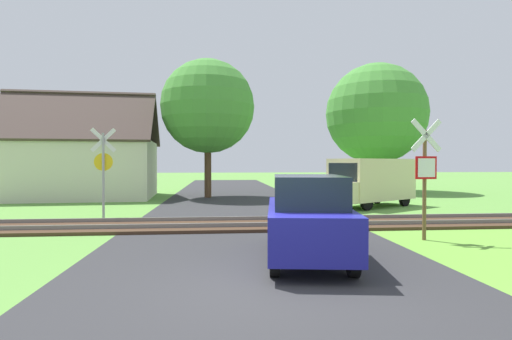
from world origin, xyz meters
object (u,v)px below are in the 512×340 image
Objects in this scene: mail_truck at (370,180)px; parked_car at (308,217)px; tree_far at (376,114)px; crossing_sign_far at (103,166)px; house at (82,166)px; stop_sign_near at (425,172)px; tree_center at (208,107)px.

mail_truck is 1.23× the size of parked_car.
tree_far is 1.79× the size of mail_truck.
crossing_sign_far is at bearing 74.83° from mail_truck.
crossing_sign_far is at bearing -71.55° from house.
house reaches higher than parked_car.
crossing_sign_far is at bearing -30.66° from stop_sign_near.
parked_car is (5.98, -6.33, -1.06)m from crossing_sign_far.
tree_far reaches higher than mail_truck.
house is 2.14× the size of parked_car.
crossing_sign_far is at bearing 141.12° from parked_car.
stop_sign_near is at bearing 34.00° from parked_car.
crossing_sign_far is 0.64× the size of mail_truck.
house is (-13.46, 14.19, 0.08)m from stop_sign_near.
tree_center is 16.41m from parked_car.
crossing_sign_far reaches higher than mail_truck.
tree_far reaches higher than parked_car.
mail_truck is at bearing 7.47° from crossing_sign_far.
house is 1.09× the size of tree_center.
house is at bearing 35.47° from mail_truck.
house is 1.74× the size of mail_truck.
mail_truck is (11.10, 3.34, -0.72)m from crossing_sign_far.
tree_center is 1.59× the size of mail_truck.
mail_truck is (7.66, -5.90, -4.16)m from tree_center.
parked_car is at bearing -55.93° from crossing_sign_far.
tree_center reaches higher than crossing_sign_far.
tree_far reaches higher than house.
tree_far is 11.68m from mail_truck.
tree_center reaches higher than stop_sign_near.
stop_sign_near is 0.39× the size of tree_center.
stop_sign_near is at bearing -35.02° from crossing_sign_far.
tree_center reaches higher than house.
mail_truck is at bearing 69.86° from parked_car.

